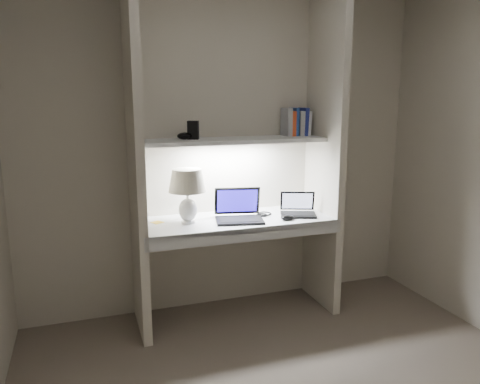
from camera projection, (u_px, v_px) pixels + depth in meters
name	position (u px, v px, depth m)	size (l,w,h in m)	color
back_wall	(226.00, 151.00, 3.68)	(3.20, 0.01, 2.50)	beige
alcove_panel_left	(136.00, 160.00, 3.19)	(0.06, 0.55, 2.50)	beige
alcove_panel_right	(325.00, 151.00, 3.66)	(0.06, 0.55, 2.50)	beige
desk	(237.00, 221.00, 3.53)	(1.40, 0.55, 0.04)	white
desk_apron	(249.00, 234.00, 3.29)	(1.46, 0.03, 0.10)	silver
shelf	(233.00, 140.00, 3.49)	(1.40, 0.36, 0.03)	silver
strip_light	(233.00, 143.00, 3.50)	(0.60, 0.04, 0.01)	white
table_lamp	(187.00, 187.00, 3.35)	(0.27, 0.27, 0.40)	white
laptop_main	(239.00, 213.00, 3.48)	(0.40, 0.36, 0.23)	black
laptop_netbook	(298.00, 210.00, 3.63)	(0.33, 0.31, 0.17)	black
speaker	(236.00, 203.00, 3.74)	(0.10, 0.07, 0.13)	silver
mouse	(287.00, 218.00, 3.48)	(0.11, 0.07, 0.04)	black
cable_coil	(264.00, 214.00, 3.64)	(0.11, 0.11, 0.01)	black
sticky_note	(157.00, 222.00, 3.41)	(0.07, 0.07, 0.00)	yellow
book_row	(296.00, 123.00, 3.72)	(0.21, 0.15, 0.22)	white
shelf_box	(193.00, 130.00, 3.40)	(0.08, 0.06, 0.13)	black
shelf_gadget	(185.00, 136.00, 3.38)	(0.12, 0.09, 0.05)	black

